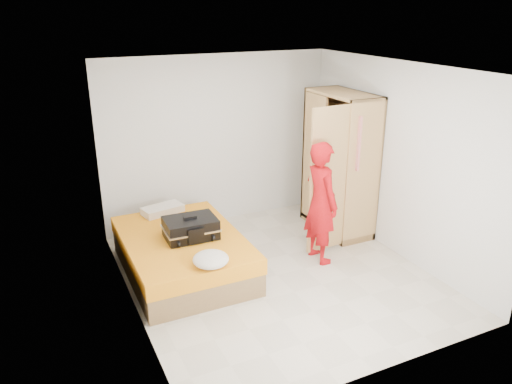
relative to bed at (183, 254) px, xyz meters
name	(u,v)px	position (x,y,z in m)	size (l,w,h in m)	color
room	(279,180)	(1.05, -0.61, 1.05)	(4.00, 4.02, 2.60)	beige
bed	(183,254)	(0.00, 0.00, 0.00)	(1.42, 2.02, 0.50)	brown
wardrobe	(338,168)	(2.50, 0.24, 0.75)	(1.17, 1.23, 2.10)	tan
person	(321,202)	(1.77, -0.45, 0.57)	(0.60, 0.39, 1.65)	red
suitcase	(191,228)	(0.10, -0.08, 0.38)	(0.67, 0.52, 0.29)	black
round_cushion	(211,259)	(0.07, -0.87, 0.33)	(0.41, 0.41, 0.16)	silver
pillow	(163,210)	(-0.01, 0.85, 0.30)	(0.56, 0.29, 0.10)	silver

